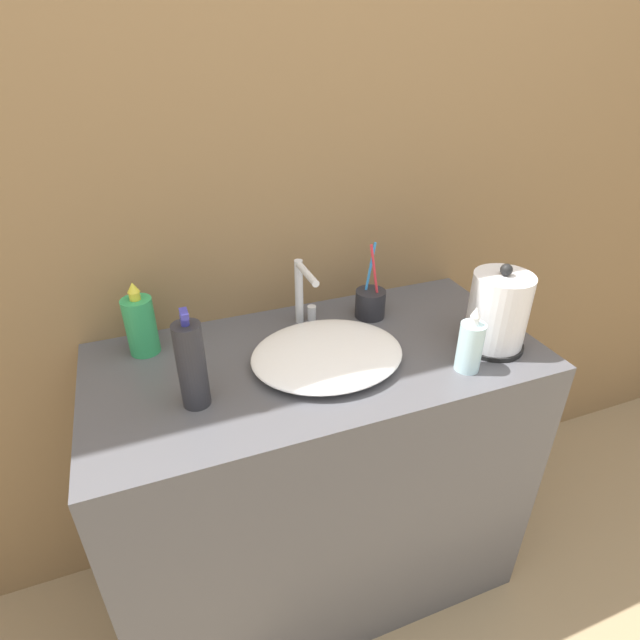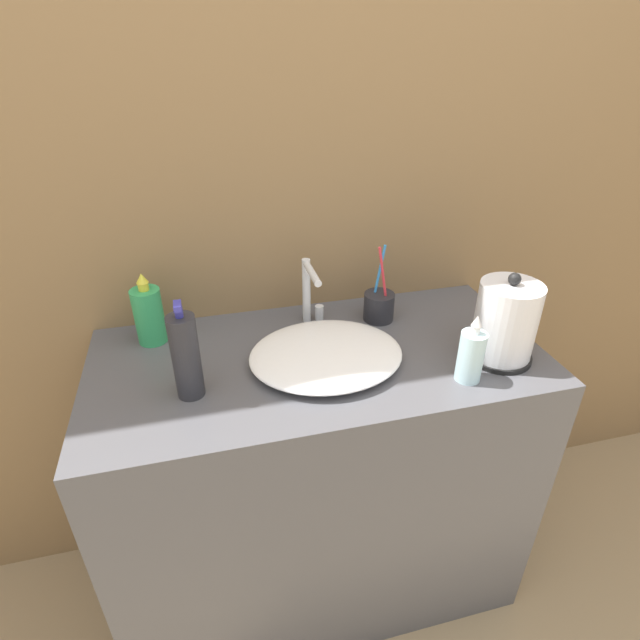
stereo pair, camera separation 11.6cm
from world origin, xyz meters
TOP-DOWN VIEW (x-y plane):
  - wall_back at (0.00, 0.55)m, footprint 6.00×0.04m
  - vanity_counter at (0.00, 0.26)m, footprint 1.10×0.53m
  - sink_basin at (0.01, 0.24)m, footprint 0.37×0.31m
  - faucet at (0.02, 0.42)m, footprint 0.06×0.14m
  - electric_kettle at (0.42, 0.15)m, footprint 0.15×0.15m
  - toothbrush_cup at (0.20, 0.40)m, footprint 0.08×0.08m
  - lotion_bottle at (-0.30, 0.19)m, footprint 0.06×0.06m
  - shampoo_bottle at (0.30, 0.09)m, footprint 0.06×0.06m
  - mouthwash_bottle at (-0.39, 0.44)m, footprint 0.07×0.07m

SIDE VIEW (x-z plane):
  - vanity_counter at x=0.00m, z-range 0.00..0.84m
  - sink_basin at x=0.01m, z-range 0.84..0.88m
  - toothbrush_cup at x=0.20m, z-range 0.77..0.99m
  - shampoo_bottle at x=0.30m, z-range 0.82..0.98m
  - mouthwash_bottle at x=-0.39m, z-range 0.82..1.01m
  - electric_kettle at x=0.42m, z-range 0.82..1.04m
  - lotion_bottle at x=-0.30m, z-range 0.82..1.05m
  - faucet at x=0.02m, z-range 0.85..1.03m
  - wall_back at x=0.00m, z-range 0.00..2.60m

